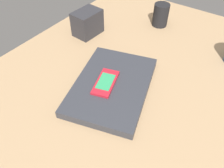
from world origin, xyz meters
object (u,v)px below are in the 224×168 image
laptop_closed (112,86)px  cell_phone_on_laptop (106,82)px  desk_organizer (87,23)px  pen_cup (161,15)px

laptop_closed → cell_phone_on_laptop: 2.63cm
cell_phone_on_laptop → desk_organizer: bearing=48.8°
laptop_closed → desk_organizer: 33.26cm
cell_phone_on_laptop → pen_cup: bearing=4.7°
laptop_closed → desk_organizer: size_ratio=2.83×
laptop_closed → desk_organizer: desk_organizer is taller
pen_cup → desk_organizer: size_ratio=0.84×
cell_phone_on_laptop → desk_organizer: size_ratio=1.13×
laptop_closed → cell_phone_on_laptop: size_ratio=2.51×
laptop_closed → pen_cup: size_ratio=3.36×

